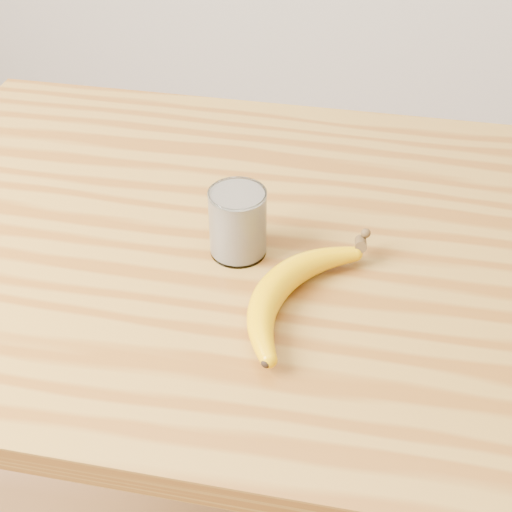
# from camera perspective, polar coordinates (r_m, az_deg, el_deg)

# --- Properties ---
(table) EXTENTS (1.20, 0.80, 0.90)m
(table) POSITION_cam_1_polar(r_m,az_deg,el_deg) (1.09, 1.28, -3.95)
(table) COLOR olive
(table) RESTS_ON ground
(smoothie_glass) EXTENTS (0.08, 0.08, 0.10)m
(smoothie_glass) POSITION_cam_1_polar(r_m,az_deg,el_deg) (0.96, -1.47, 2.71)
(smoothie_glass) COLOR white
(smoothie_glass) RESTS_ON table
(banana) EXTENTS (0.23, 0.35, 0.04)m
(banana) POSITION_cam_1_polar(r_m,az_deg,el_deg) (0.90, 1.56, -2.40)
(banana) COLOR #D69800
(banana) RESTS_ON table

